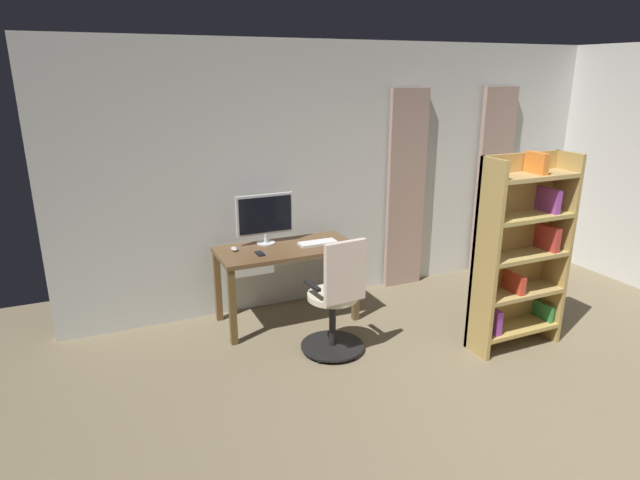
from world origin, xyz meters
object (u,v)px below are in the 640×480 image
at_px(computer_mouse, 234,249).
at_px(cell_phone_by_monitor, 260,254).
at_px(bookshelf, 519,253).
at_px(computer_monitor, 265,216).
at_px(computer_keyboard, 318,243).
at_px(office_chair, 337,302).
at_px(desk, 286,258).

xyz_separation_m(computer_mouse, cell_phone_by_monitor, (-0.19, 0.19, -0.01)).
bearing_deg(cell_phone_by_monitor, bookshelf, 149.77).
bearing_deg(computer_monitor, computer_keyboard, 153.51).
height_order(computer_monitor, bookshelf, bookshelf).
distance_m(office_chair, bookshelf, 1.64).
relative_size(computer_monitor, computer_keyboard, 1.54).
height_order(cell_phone_by_monitor, bookshelf, bookshelf).
height_order(computer_monitor, computer_keyboard, computer_monitor).
height_order(desk, computer_monitor, computer_monitor).
relative_size(office_chair, computer_monitor, 1.87).
bearing_deg(cell_phone_by_monitor, desk, -162.63).
height_order(computer_monitor, cell_phone_by_monitor, computer_monitor).
bearing_deg(desk, computer_mouse, -12.21).
bearing_deg(computer_mouse, computer_monitor, -165.12).
relative_size(desk, office_chair, 1.24).
bearing_deg(office_chair, computer_keyboard, 73.43).
height_order(computer_monitor, computer_mouse, computer_monitor).
bearing_deg(bookshelf, desk, -36.76).
distance_m(computer_keyboard, bookshelf, 1.84).
relative_size(computer_monitor, computer_mouse, 5.70).
bearing_deg(computer_monitor, cell_phone_by_monitor, 61.66).
bearing_deg(cell_phone_by_monitor, computer_keyboard, -174.33).
relative_size(computer_mouse, cell_phone_by_monitor, 0.69).
height_order(desk, computer_keyboard, computer_keyboard).
bearing_deg(computer_keyboard, office_chair, 77.96).
xyz_separation_m(desk, computer_mouse, (0.48, -0.10, 0.13)).
bearing_deg(computer_monitor, office_chair, 106.31).
bearing_deg(desk, computer_keyboard, 174.07).
height_order(office_chair, computer_monitor, computer_monitor).
xyz_separation_m(computer_monitor, bookshelf, (-1.82, 1.45, -0.17)).
xyz_separation_m(office_chair, computer_keyboard, (-0.16, -0.77, 0.28)).
xyz_separation_m(desk, computer_monitor, (0.14, -0.19, 0.39)).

